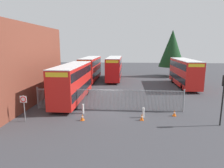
% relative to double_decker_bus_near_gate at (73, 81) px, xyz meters
% --- Properties ---
extents(ground_plane, '(100.00, 100.00, 0.00)m').
position_rel_double_decker_bus_near_gate_xyz_m(ground_plane, '(4.66, 4.79, -2.42)').
color(ground_plane, '#3D3D42').
extents(palisade_fence, '(15.39, 0.14, 2.35)m').
position_rel_double_decker_bus_near_gate_xyz_m(palisade_fence, '(4.62, -3.21, -1.24)').
color(palisade_fence, gray).
rests_on(palisade_fence, ground).
extents(double_decker_bus_near_gate, '(2.54, 10.81, 4.42)m').
position_rel_double_decker_bus_near_gate_xyz_m(double_decker_bus_near_gate, '(0.00, 0.00, 0.00)').
color(double_decker_bus_near_gate, red).
rests_on(double_decker_bus_near_gate, ground).
extents(double_decker_bus_behind_fence_left, '(2.54, 10.81, 4.42)m').
position_rel_double_decker_bus_near_gate_xyz_m(double_decker_bus_behind_fence_left, '(15.83, 9.89, 0.00)').
color(double_decker_bus_behind_fence_left, red).
rests_on(double_decker_bus_behind_fence_left, ground).
extents(double_decker_bus_behind_fence_right, '(2.54, 10.81, 4.42)m').
position_rel_double_decker_bus_near_gate_xyz_m(double_decker_bus_behind_fence_right, '(3.99, 15.37, 0.00)').
color(double_decker_bus_behind_fence_right, red).
rests_on(double_decker_bus_behind_fence_right, ground).
extents(double_decker_bus_far_back, '(2.54, 10.81, 4.42)m').
position_rel_double_decker_bus_near_gate_xyz_m(double_decker_bus_far_back, '(-0.46, 14.18, 0.00)').
color(double_decker_bus_far_back, red).
rests_on(double_decker_bus_far_back, ground).
extents(bollard_near_left, '(0.20, 0.20, 0.95)m').
position_rel_double_decker_bus_near_gate_xyz_m(bollard_near_left, '(2.17, -4.46, -1.95)').
color(bollard_near_left, silver).
rests_on(bollard_near_left, ground).
extents(bollard_center_front, '(0.20, 0.20, 0.95)m').
position_rel_double_decker_bus_near_gate_xyz_m(bollard_center_front, '(8.06, -5.18, -1.95)').
color(bollard_center_front, silver).
rests_on(bollard_center_front, ground).
extents(traffic_cone_by_gate, '(0.34, 0.34, 0.59)m').
position_rel_double_decker_bus_near_gate_xyz_m(traffic_cone_by_gate, '(2.52, -6.34, -2.13)').
color(traffic_cone_by_gate, orange).
rests_on(traffic_cone_by_gate, ground).
extents(traffic_cone_mid_forecourt, '(0.34, 0.34, 0.59)m').
position_rel_double_decker_bus_near_gate_xyz_m(traffic_cone_mid_forecourt, '(7.88, -5.88, -2.13)').
color(traffic_cone_mid_forecourt, orange).
rests_on(traffic_cone_mid_forecourt, ground).
extents(traffic_cone_near_kerb, '(0.34, 0.34, 0.59)m').
position_rel_double_decker_bus_near_gate_xyz_m(traffic_cone_near_kerb, '(11.07, -4.55, -2.13)').
color(traffic_cone_near_kerb, orange).
rests_on(traffic_cone_near_kerb, ground).
extents(speed_limit_sign_post, '(0.60, 0.14, 2.40)m').
position_rel_double_decker_bus_near_gate_xyz_m(speed_limit_sign_post, '(-2.51, -6.98, -0.65)').
color(speed_limit_sign_post, slate).
rests_on(speed_limit_sign_post, ground).
extents(traffic_light_kerbside, '(0.28, 0.33, 4.30)m').
position_rel_double_decker_bus_near_gate_xyz_m(traffic_light_kerbside, '(14.41, -6.58, 0.56)').
color(traffic_light_kerbside, black).
rests_on(traffic_light_kerbside, ground).
extents(tree_tall_back, '(5.44, 5.44, 9.89)m').
position_rel_double_decker_bus_near_gate_xyz_m(tree_tall_back, '(16.02, 20.90, 3.57)').
color(tree_tall_back, '#4C3823').
rests_on(tree_tall_back, ground).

